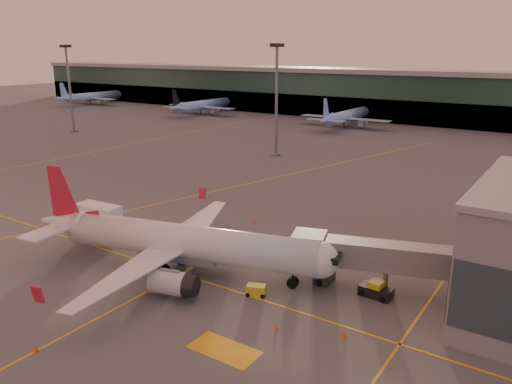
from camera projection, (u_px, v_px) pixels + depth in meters
The scene contains 16 objects.
ground at pixel (116, 279), 54.74m from camera, with size 600.00×600.00×0.00m, color #4C4F54.
taxi_markings at pixel (273, 183), 94.19m from camera, with size 100.12×173.00×0.01m.
terminal at pixel (447, 98), 165.58m from camera, with size 400.00×20.00×17.60m.
mast_west_far at pixel (69, 82), 148.29m from camera, with size 2.40×2.40×25.60m.
mast_west_near at pixel (277, 92), 114.05m from camera, with size 2.40×2.40×25.60m.
distant_aircraft_row at pixel (358, 128), 160.22m from camera, with size 290.00×34.00×13.00m.
main_airplane at pixel (179, 242), 55.54m from camera, with size 36.29×33.07×11.11m.
jet_bridge at pixel (400, 260), 50.35m from camera, with size 20.53×9.14×5.61m.
catering_truck at pixel (99, 220), 65.40m from camera, with size 6.35×3.15×4.80m.
gpu_cart at pixel (256, 291), 50.99m from camera, with size 2.27×1.85×1.15m.
pushback_tug at pixel (376, 290), 50.78m from camera, with size 3.40×2.02×1.69m.
cone_nose at pixel (344, 334), 43.63m from camera, with size 0.48×0.48×0.62m.
cone_tail at pixel (76, 230), 68.81m from camera, with size 0.41×0.41×0.52m.
cone_wing_right at pixel (35, 348), 41.59m from camera, with size 0.49×0.49×0.63m.
cone_wing_left at pixel (255, 221), 72.58m from camera, with size 0.44×0.44×0.56m.
cone_fwd at pixel (277, 328), 44.80m from camera, with size 0.39×0.39×0.50m.
Camera 1 is at (40.59, -32.96, 24.33)m, focal length 35.00 mm.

